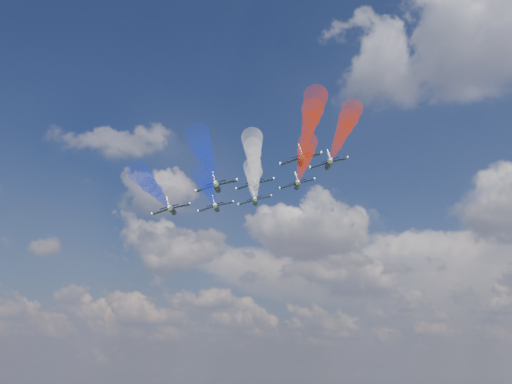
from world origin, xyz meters
The scene contains 16 objects.
jet_lead centered at (3.29, 5.86, 127.52)m, with size 8.44×10.54×2.81m, color black, non-canonical shape.
trail_lead centered at (14.96, -11.11, 125.71)m, with size 3.51×32.04×3.51m, color white, non-canonical shape.
jet_inner_left centered at (0.94, -5.96, 123.83)m, with size 8.44×10.54×2.81m, color black, non-canonical shape.
trail_inner_left centered at (12.61, -22.94, 122.02)m, with size 3.51×32.04×3.51m, color #172CCA, non-canonical shape.
jet_inner_right centered at (16.49, 3.57, 128.79)m, with size 8.44×10.54×2.81m, color black, non-canonical shape.
trail_inner_right centered at (28.15, -13.40, 126.98)m, with size 3.51×32.04×3.51m, color red, non-canonical shape.
jet_outer_left centered at (-0.17, -19.22, 120.64)m, with size 8.44×10.54×2.81m, color black, non-canonical shape.
trail_outer_left centered at (11.50, -36.19, 118.83)m, with size 3.51×32.04×3.51m, color #172CCA, non-canonical shape.
jet_center_third centered at (14.53, -9.92, 125.79)m, with size 8.44×10.54×2.81m, color black, non-canonical shape.
trail_center_third centered at (26.19, -26.90, 123.98)m, with size 3.51×32.04×3.51m, color white, non-canonical shape.
jet_outer_right centered at (27.79, -2.19, 129.95)m, with size 8.44×10.54×2.81m, color black, non-canonical shape.
trail_outer_right centered at (39.45, -19.17, 128.14)m, with size 3.51×32.04×3.51m, color red, non-canonical shape.
jet_rear_left centered at (14.81, -23.02, 122.20)m, with size 8.44×10.54×2.81m, color black, non-canonical shape.
trail_rear_left centered at (26.48, -39.99, 120.39)m, with size 3.51×32.04×3.51m, color #172CCA, non-canonical shape.
jet_rear_right centered at (28.68, -14.90, 127.14)m, with size 8.44×10.54×2.81m, color black, non-canonical shape.
trail_rear_right centered at (40.35, -31.87, 125.33)m, with size 3.51×32.04×3.51m, color red, non-canonical shape.
Camera 1 is at (88.63, -114.62, 87.70)m, focal length 45.01 mm.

